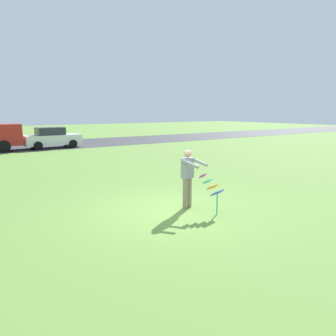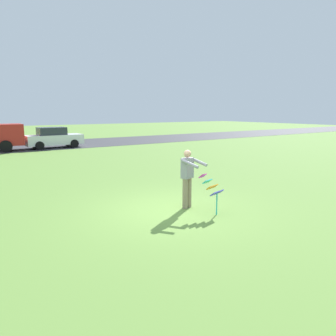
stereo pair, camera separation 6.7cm
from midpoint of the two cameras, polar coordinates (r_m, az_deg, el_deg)
ground_plane at (r=9.28m, az=0.64°, el=-7.59°), size 120.00×120.00×0.00m
road_strip at (r=28.36m, az=-23.88°, el=3.62°), size 120.00×8.00×0.01m
person_kite_flyer at (r=9.29m, az=3.78°, el=-1.52°), size 0.67×0.74×1.73m
kite_held at (r=8.88m, az=8.14°, el=-3.62°), size 0.53×0.70×1.10m
parked_car_white at (r=26.27m, az=-19.82°, el=5.11°), size 4.23×1.89×1.60m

